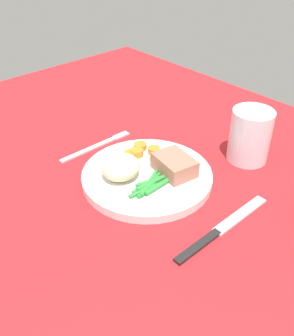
# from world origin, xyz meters

# --- Properties ---
(dining_table) EXTENTS (1.20, 0.90, 0.02)m
(dining_table) POSITION_xyz_m (0.00, 0.00, 0.01)
(dining_table) COLOR red
(dining_table) RESTS_ON ground
(dinner_plate) EXTENTS (0.23, 0.23, 0.02)m
(dinner_plate) POSITION_xyz_m (0.01, -0.01, 0.03)
(dinner_plate) COLOR white
(dinner_plate) RESTS_ON dining_table
(meat_portion) EXTENTS (0.08, 0.06, 0.03)m
(meat_portion) POSITION_xyz_m (0.04, 0.03, 0.05)
(meat_portion) COLOR #A86B56
(meat_portion) RESTS_ON dinner_plate
(mashed_potatoes) EXTENTS (0.06, 0.07, 0.04)m
(mashed_potatoes) POSITION_xyz_m (-0.01, -0.05, 0.06)
(mashed_potatoes) COLOR beige
(mashed_potatoes) RESTS_ON dinner_plate
(carrot_slices) EXTENTS (0.07, 0.06, 0.01)m
(carrot_slices) POSITION_xyz_m (-0.04, 0.02, 0.04)
(carrot_slices) COLOR orange
(carrot_slices) RESTS_ON dinner_plate
(green_beans) EXTENTS (0.04, 0.10, 0.01)m
(green_beans) POSITION_xyz_m (0.04, -0.03, 0.04)
(green_beans) COLOR #2D8C38
(green_beans) RESTS_ON dinner_plate
(fork) EXTENTS (0.01, 0.17, 0.00)m
(fork) POSITION_xyz_m (-0.14, -0.01, 0.02)
(fork) COLOR silver
(fork) RESTS_ON dining_table
(knife) EXTENTS (0.02, 0.21, 0.01)m
(knife) POSITION_xyz_m (0.18, -0.01, 0.02)
(knife) COLOR black
(knife) RESTS_ON dining_table
(water_glass) EXTENTS (0.08, 0.08, 0.10)m
(water_glass) POSITION_xyz_m (0.09, 0.18, 0.06)
(water_glass) COLOR silver
(water_glass) RESTS_ON dining_table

